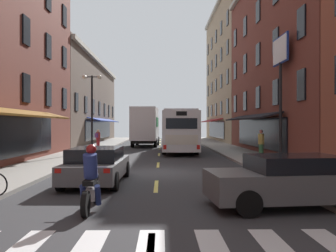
# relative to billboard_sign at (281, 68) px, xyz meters

# --- Properties ---
(ground_plane) EXTENTS (34.80, 80.00, 0.10)m
(ground_plane) POSITION_rel_billboard_sign_xyz_m (-7.05, -4.22, -5.49)
(ground_plane) COLOR #333335
(lane_centre_dashes) EXTENTS (0.14, 73.90, 0.01)m
(lane_centre_dashes) POSITION_rel_billboard_sign_xyz_m (-7.05, -4.47, -5.43)
(lane_centre_dashes) COLOR #DBCC4C
(lane_centre_dashes) RESTS_ON ground
(sidewalk_left) EXTENTS (3.00, 80.00, 0.14)m
(sidewalk_left) POSITION_rel_billboard_sign_xyz_m (-12.95, -4.22, -5.37)
(sidewalk_left) COLOR gray
(sidewalk_left) RESTS_ON ground
(sidewalk_right) EXTENTS (3.00, 80.00, 0.14)m
(sidewalk_right) POSITION_rel_billboard_sign_xyz_m (-1.15, -4.22, -5.37)
(sidewalk_right) COLOR gray
(sidewalk_right) RESTS_ON ground
(billboard_sign) EXTENTS (0.40, 2.38, 7.12)m
(billboard_sign) POSITION_rel_billboard_sign_xyz_m (0.00, 0.00, 0.00)
(billboard_sign) COLOR black
(billboard_sign) RESTS_ON sidewalk_right
(transit_bus) EXTENTS (2.80, 11.56, 3.26)m
(transit_bus) POSITION_rel_billboard_sign_xyz_m (-5.45, 8.50, -3.73)
(transit_bus) COLOR white
(transit_bus) RESTS_ON ground
(box_truck) EXTENTS (2.70, 7.11, 3.83)m
(box_truck) POSITION_rel_billboard_sign_xyz_m (-8.46, 14.86, -3.48)
(box_truck) COLOR white
(box_truck) RESTS_ON ground
(sedan_near) EXTENTS (1.97, 4.67, 1.30)m
(sedan_near) POSITION_rel_billboard_sign_xyz_m (-8.35, 23.69, -4.77)
(sedan_near) COLOR maroon
(sedan_near) RESTS_ON ground
(sedan_mid) EXTENTS (4.38, 2.28, 1.35)m
(sedan_mid) POSITION_rel_billboard_sign_xyz_m (-3.49, -10.89, -4.74)
(sedan_mid) COLOR #515154
(sedan_mid) RESTS_ON ground
(sedan_far) EXTENTS (2.04, 4.52, 1.32)m
(sedan_far) POSITION_rel_billboard_sign_xyz_m (-9.23, -7.11, -4.76)
(sedan_far) COLOR #515154
(sedan_far) RESTS_ON ground
(motorcycle_rider) EXTENTS (0.62, 2.07, 1.66)m
(motorcycle_rider) POSITION_rel_billboard_sign_xyz_m (-8.63, -11.15, -4.73)
(motorcycle_rider) COLOR black
(motorcycle_rider) RESTS_ON ground
(pedestrian_near) EXTENTS (0.43, 0.53, 1.60)m
(pedestrian_near) POSITION_rel_billboard_sign_xyz_m (-12.41, 10.42, -4.45)
(pedestrian_near) COLOR maroon
(pedestrian_near) RESTS_ON sidewalk_left
(pedestrian_mid) EXTENTS (0.36, 0.36, 1.71)m
(pedestrian_mid) POSITION_rel_billboard_sign_xyz_m (-0.78, 1.20, -4.42)
(pedestrian_mid) COLOR #33663F
(pedestrian_mid) RESTS_ON sidewalk_right
(street_lamp_twin) EXTENTS (1.42, 0.32, 5.71)m
(street_lamp_twin) POSITION_rel_billboard_sign_xyz_m (-12.00, 5.76, -2.15)
(street_lamp_twin) COLOR black
(street_lamp_twin) RESTS_ON sidewalk_left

